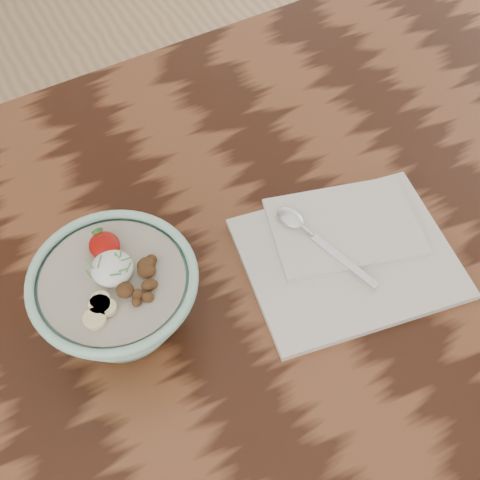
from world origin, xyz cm
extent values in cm
cube|color=black|center=(0.00, 0.00, 73.00)|extent=(160.00, 90.00, 4.00)
cylinder|color=#4C2D19|center=(72.00, 37.00, 35.50)|extent=(7.00, 7.00, 71.00)
cylinder|color=#9CD2BF|center=(-8.07, 0.09, 75.60)|extent=(8.40, 8.40, 1.20)
torus|color=#9CD2BF|center=(-8.07, 0.09, 85.40)|extent=(19.10, 19.10, 1.10)
cylinder|color=#B8AD98|center=(-8.07, 0.09, 84.80)|extent=(16.20, 16.20, 1.00)
ellipsoid|color=white|center=(-7.59, 0.88, 86.20)|extent=(4.71, 4.71, 2.59)
ellipsoid|color=#9A0A07|center=(-7.19, 4.13, 86.25)|extent=(3.47, 3.81, 1.91)
cone|color=#286623|center=(-7.19, 5.69, 86.55)|extent=(1.40, 1.03, 1.52)
ellipsoid|color=#9A0A07|center=(-7.20, 3.37, 86.12)|extent=(2.98, 3.28, 1.64)
cone|color=#286623|center=(-7.20, 4.71, 86.42)|extent=(1.40, 1.03, 1.52)
cylinder|color=beige|center=(-10.23, -2.02, 85.70)|extent=(2.23, 2.23, 0.70)
cylinder|color=beige|center=(-10.50, -2.47, 85.70)|extent=(2.39, 2.39, 0.70)
cylinder|color=beige|center=(-9.91, -3.14, 85.70)|extent=(2.04, 2.04, 0.70)
cylinder|color=beige|center=(-11.59, -3.77, 85.70)|extent=(2.49, 2.49, 0.70)
ellipsoid|color=#502F17|center=(-4.24, -0.32, 85.97)|extent=(2.60, 2.60, 1.07)
ellipsoid|color=#502F17|center=(-5.57, -4.06, 85.80)|extent=(1.91, 1.91, 1.01)
ellipsoid|color=#502F17|center=(-4.83, -2.83, 85.95)|extent=(2.17, 1.81, 1.21)
ellipsoid|color=#502F17|center=(-4.35, -1.05, 85.96)|extent=(2.72, 2.67, 1.11)
ellipsoid|color=#502F17|center=(-3.97, -0.26, 85.99)|extent=(2.49, 2.39, 1.44)
ellipsoid|color=#502F17|center=(-6.87, -3.96, 85.75)|extent=(1.58, 1.65, 0.72)
ellipsoid|color=#502F17|center=(-7.42, -2.21, 85.98)|extent=(2.76, 2.77, 1.45)
ellipsoid|color=#502F17|center=(-3.29, 0.14, 85.76)|extent=(1.89, 1.89, 1.04)
ellipsoid|color=#502F17|center=(-6.44, -3.26, 85.77)|extent=(1.39, 1.43, 1.05)
cylinder|color=#478A3A|center=(-8.55, 1.66, 87.30)|extent=(1.07, 1.43, 0.24)
cylinder|color=#478A3A|center=(-6.60, 1.41, 87.30)|extent=(0.35, 1.08, 0.22)
cylinder|color=#478A3A|center=(-9.64, 1.98, 87.30)|extent=(0.38, 1.67, 0.24)
cylinder|color=#478A3A|center=(-6.13, 1.52, 87.30)|extent=(0.64, 0.98, 0.22)
cylinder|color=#478A3A|center=(-7.69, -0.73, 87.30)|extent=(1.23, 0.59, 0.22)
cylinder|color=#478A3A|center=(-6.00, 0.55, 87.30)|extent=(1.36, 0.33, 0.23)
cylinder|color=#478A3A|center=(-6.09, -0.55, 87.30)|extent=(1.10, 1.04, 0.23)
cylinder|color=#478A3A|center=(-7.02, 1.01, 87.30)|extent=(0.76, 1.26, 0.23)
cylinder|color=#478A3A|center=(-10.18, 0.75, 87.30)|extent=(0.28, 1.09, 0.22)
cylinder|color=#478A3A|center=(-8.02, 0.83, 87.30)|extent=(1.26, 0.28, 0.22)
cylinder|color=#478A3A|center=(-6.67, -0.60, 87.30)|extent=(1.15, 0.36, 0.22)
cube|color=silver|center=(21.09, -5.26, 75.51)|extent=(29.81, 25.69, 1.02)
cube|color=silver|center=(23.13, -1.19, 76.32)|extent=(22.26, 18.08, 0.61)
cube|color=silver|center=(19.78, -6.01, 76.79)|extent=(3.87, 10.60, 0.33)
cylinder|color=silver|center=(17.96, 0.50, 76.96)|extent=(1.38, 2.87, 0.65)
ellipsoid|color=silver|center=(17.24, 3.08, 77.07)|extent=(3.90, 4.89, 0.89)
camera|label=1|loc=(-14.22, -40.38, 147.99)|focal=50.00mm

